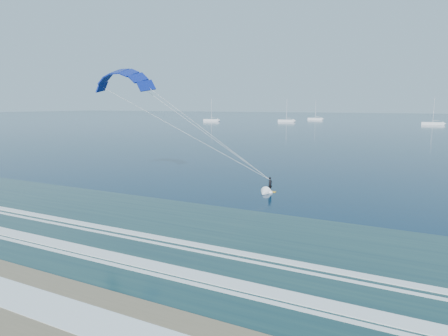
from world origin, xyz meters
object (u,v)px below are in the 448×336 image
Objects in this scene: sailboat_0 at (211,120)px; sailboat_1 at (286,121)px; sailboat_3 at (433,123)px; kitesurfer_rig at (195,126)px; sailboat_2 at (315,119)px.

sailboat_0 reaches higher than sailboat_1.
sailboat_0 is at bearing -173.00° from sailboat_3.
kitesurfer_rig is 1.54× the size of sailboat_0.
kitesurfer_rig is 207.91m from sailboat_2.
kitesurfer_rig is at bearing -78.69° from sailboat_2.
kitesurfer_rig reaches higher than sailboat_0.
sailboat_2 is (44.57, 47.68, -0.00)m from sailboat_0.
sailboat_3 is at bearing 82.68° from kitesurfer_rig.
kitesurfer_rig is 1.56× the size of sailboat_1.
kitesurfer_rig is at bearing -97.32° from sailboat_3.
sailboat_1 is 0.95× the size of sailboat_3.
sailboat_0 is 107.88m from sailboat_3.
sailboat_0 is at bearing 118.67° from kitesurfer_rig.
sailboat_2 is at bearing 46.93° from sailboat_0.
sailboat_0 is 40.38m from sailboat_1.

